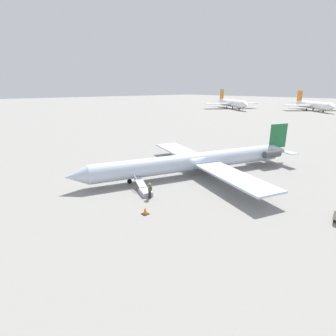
{
  "coord_description": "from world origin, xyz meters",
  "views": [
    {
      "loc": [
        24.87,
        23.25,
        11.31
      ],
      "look_at": [
        4.18,
        -0.51,
        1.6
      ],
      "focal_mm": 28.0,
      "sensor_mm": 36.0,
      "label": 1
    }
  ],
  "objects": [
    {
      "name": "boarding_stairs",
      "position": [
        9.02,
        1.08,
        0.36
      ],
      "size": [
        2.14,
        4.13,
        1.56
      ],
      "rotation": [
        0.0,
        0.0,
        -1.87
      ],
      "color": "#B2B2B7",
      "rests_on": "ground"
    },
    {
      "name": "airplane_far_right",
      "position": [
        -99.94,
        -66.38,
        3.1
      ],
      "size": [
        28.25,
        36.09,
        10.37
      ],
      "rotation": [
        0.0,
        0.0,
        1.02
      ],
      "color": "white",
      "rests_on": "ground"
    },
    {
      "name": "ground_plane",
      "position": [
        0.0,
        0.0,
        0.0
      ],
      "size": [
        600.0,
        600.0,
        0.0
      ],
      "primitive_type": "plane",
      "color": "gray"
    },
    {
      "name": "traffic_cone_near_stairs",
      "position": [
        11.97,
        5.2,
        0.31
      ],
      "size": [
        0.61,
        0.61,
        0.67
      ],
      "color": "black",
      "rests_on": "ground"
    },
    {
      "name": "airplane_main",
      "position": [
        -0.87,
        0.27,
        1.8
      ],
      "size": [
        32.35,
        25.47,
        6.03
      ],
      "rotation": [
        0.0,
        0.0,
        -0.3
      ],
      "color": "silver",
      "rests_on": "ground"
    },
    {
      "name": "airplane_far_left",
      "position": [
        -120.06,
        -31.28,
        2.9
      ],
      "size": [
        28.52,
        31.4,
        9.7
      ],
      "rotation": [
        0.0,
        0.0,
        0.86
      ],
      "color": "white",
      "rests_on": "ground"
    },
    {
      "name": "passenger",
      "position": [
        9.42,
        2.58,
        1.0
      ],
      "size": [
        0.42,
        0.57,
        1.74
      ],
      "rotation": [
        0.0,
        0.0,
        -1.87
      ],
      "color": "#23232D",
      "rests_on": "ground"
    }
  ]
}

